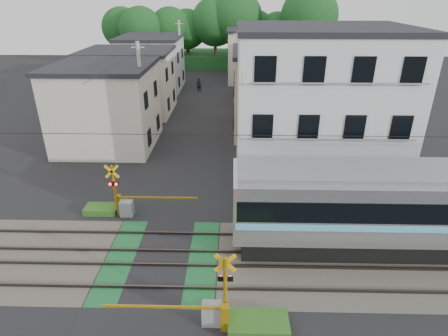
{
  "coord_description": "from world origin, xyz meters",
  "views": [
    {
      "loc": [
        3.21,
        -13.62,
        11.07
      ],
      "look_at": [
        2.74,
        5.0,
        2.26
      ],
      "focal_mm": 30.0,
      "sensor_mm": 36.0,
      "label": 1
    }
  ],
  "objects_px": {
    "apartment_block": "(317,104)",
    "pedestrian": "(199,85)",
    "crossing_signal_far": "(125,204)",
    "crossing_signal_near": "(214,310)"
  },
  "relations": [
    {
      "from": "apartment_block",
      "to": "pedestrian",
      "type": "distance_m",
      "value": 24.41
    },
    {
      "from": "crossing_signal_near",
      "to": "crossing_signal_far",
      "type": "relative_size",
      "value": 1.0
    },
    {
      "from": "crossing_signal_far",
      "to": "apartment_block",
      "type": "height_order",
      "value": "apartment_block"
    },
    {
      "from": "crossing_signal_near",
      "to": "pedestrian",
      "type": "height_order",
      "value": "crossing_signal_near"
    },
    {
      "from": "crossing_signal_far",
      "to": "pedestrian",
      "type": "height_order",
      "value": "crossing_signal_far"
    },
    {
      "from": "crossing_signal_far",
      "to": "apartment_block",
      "type": "relative_size",
      "value": 0.46
    },
    {
      "from": "crossing_signal_near",
      "to": "crossing_signal_far",
      "type": "distance_m",
      "value": 8.95
    },
    {
      "from": "apartment_block",
      "to": "pedestrian",
      "type": "relative_size",
      "value": 6.39
    },
    {
      "from": "crossing_signal_near",
      "to": "crossing_signal_far",
      "type": "height_order",
      "value": "same"
    },
    {
      "from": "apartment_block",
      "to": "pedestrian",
      "type": "bearing_deg",
      "value": 113.19
    }
  ]
}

